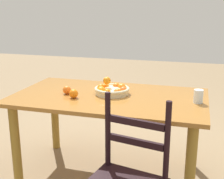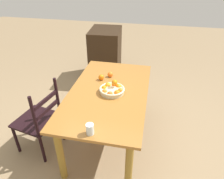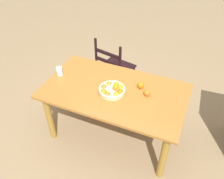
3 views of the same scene
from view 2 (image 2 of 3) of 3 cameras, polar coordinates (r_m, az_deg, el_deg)
name	(u,v)px [view 2 (image 2 of 3)]	position (r m, az deg, el deg)	size (l,w,h in m)	color
ground_plane	(109,137)	(2.95, -0.85, -12.80)	(12.00, 12.00, 0.00)	#907756
dining_table	(109,99)	(2.54, -0.96, -2.66)	(1.61, 0.92, 0.74)	#A2682C
chair_near_window	(40,120)	(2.68, -19.22, -7.98)	(0.54, 0.54, 0.94)	black
cabinet	(106,54)	(4.19, -1.78, 9.72)	(0.71, 0.56, 0.97)	black
fruit_bowl	(112,90)	(2.44, 0.06, -0.02)	(0.30, 0.30, 0.14)	beige
orange_loose_0	(101,77)	(2.71, -2.96, 3.36)	(0.07, 0.07, 0.07)	orange
orange_loose_1	(110,74)	(2.78, -0.50, 4.15)	(0.07, 0.07, 0.07)	orange
drinking_glass	(90,129)	(1.90, -6.06, -10.74)	(0.07, 0.07, 0.11)	silver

